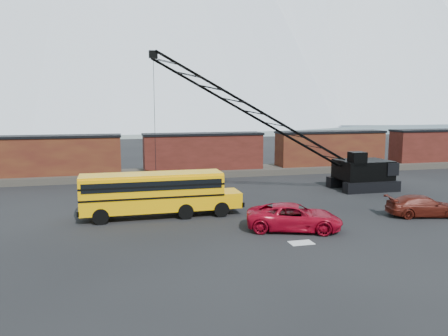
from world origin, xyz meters
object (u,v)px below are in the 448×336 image
at_px(red_pickup, 294,217).
at_px(crawler_crane, 275,124).
at_px(school_bus, 157,192).
at_px(maroon_suv, 423,206).

relative_size(red_pickup, crawler_crane, 0.27).
relative_size(school_bus, red_pickup, 1.91).
distance_m(maroon_suv, crawler_crane, 14.10).
height_order(red_pickup, crawler_crane, crawler_crane).
bearing_deg(red_pickup, maroon_suv, -64.54).
xyz_separation_m(red_pickup, crawler_crane, (2.93, 11.47, 5.52)).
distance_m(school_bus, maroon_suv, 19.27).
height_order(school_bus, red_pickup, school_bus).
relative_size(school_bus, crawler_crane, 0.51).
height_order(red_pickup, maroon_suv, red_pickup).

